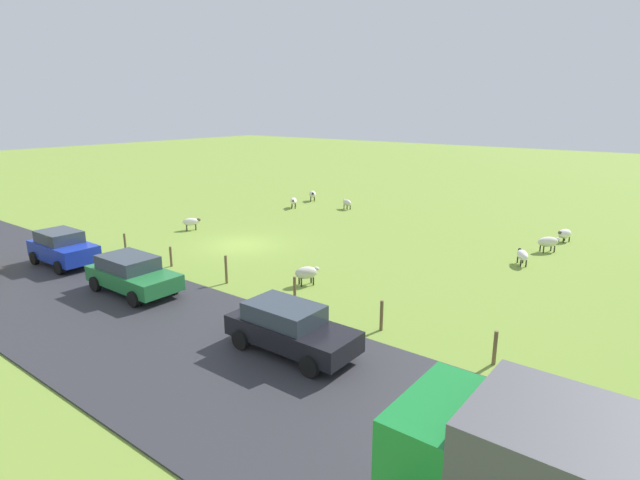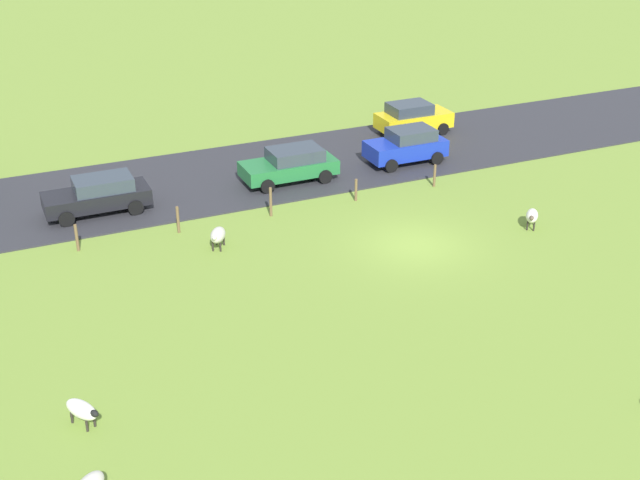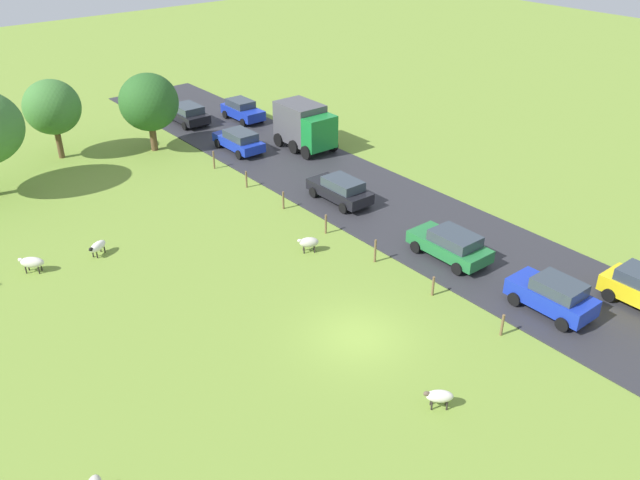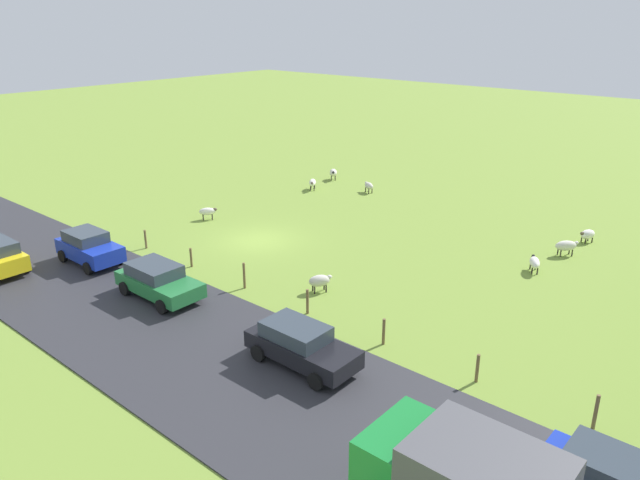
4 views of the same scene
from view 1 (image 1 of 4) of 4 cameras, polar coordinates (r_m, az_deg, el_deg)
name	(u,v)px [view 1 (image 1 of 4)]	position (r m, az deg, el deg)	size (l,w,h in m)	color
ground_plane	(242,245)	(29.04, -8.85, -0.54)	(160.00, 160.00, 0.00)	olive
road_strip	(71,294)	(23.71, -26.37, -5.46)	(8.00, 80.00, 0.06)	#2D2D33
sheep_0	(307,273)	(22.19, -1.53, -3.73)	(1.15, 1.00, 0.84)	beige
sheep_1	(565,234)	(32.47, 25.93, 0.63)	(1.09, 0.88, 0.76)	white
sheep_2	(294,201)	(39.18, -3.01, 4.43)	(1.21, 1.09, 0.78)	white
sheep_3	(347,203)	(38.65, 3.08, 4.23)	(0.84, 1.07, 0.74)	beige
sheep_4	(522,255)	(26.92, 21.92, -1.59)	(1.23, 0.97, 0.74)	white
sheep_5	(548,242)	(29.84, 24.41, -0.19)	(1.26, 1.20, 0.84)	silver
sheep_6	(313,194)	(42.03, -0.85, 5.20)	(1.11, 1.07, 0.85)	silver
sheep_7	(191,222)	(33.05, -14.36, 2.01)	(1.09, 1.02, 0.78)	silver
fence_post_0	(125,243)	(29.02, -21.18, -0.32)	(0.12, 0.12, 1.06)	brown
fence_post_1	(171,257)	(25.79, -16.51, -1.81)	(0.12, 0.12, 1.01)	brown
fence_post_2	(226,269)	(22.75, -10.57, -3.30)	(0.12, 0.12, 1.28)	brown
fence_post_3	(295,290)	(20.11, -2.88, -5.72)	(0.12, 0.12, 1.14)	brown
fence_post_4	(381,315)	(17.97, 6.97, -8.47)	(0.12, 0.12, 1.11)	brown
fence_post_5	(495,348)	(16.51, 19.18, -11.45)	(0.12, 0.12, 1.10)	brown
car_1	(63,248)	(27.78, -27.09, -0.78)	(2.00, 3.86, 1.67)	#1933B2
car_4	(132,274)	(22.58, -20.48, -3.57)	(2.11, 4.35, 1.53)	#237238
car_5	(290,327)	(16.23, -3.44, -9.85)	(1.98, 4.37, 1.54)	black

